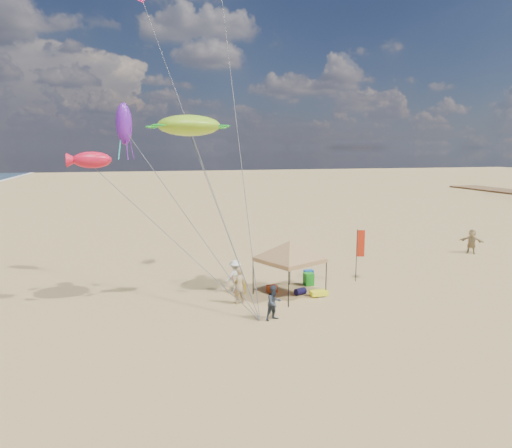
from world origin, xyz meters
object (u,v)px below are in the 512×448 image
at_px(cooler_blue, 309,273).
at_px(person_near_a, 239,286).
at_px(canopy_tent, 290,243).
at_px(beach_cart, 319,293).
at_px(person_far_c, 472,241).
at_px(feather_flag, 360,247).
at_px(cooler_red, 272,289).
at_px(chair_green, 309,279).
at_px(person_near_b, 274,303).
at_px(chair_yellow, 240,286).
at_px(person_near_c, 235,276).

height_order(cooler_blue, person_near_a, person_near_a).
relative_size(canopy_tent, beach_cart, 5.52).
bearing_deg(canopy_tent, person_far_c, 19.77).
bearing_deg(cooler_blue, beach_cart, -103.78).
bearing_deg(feather_flag, cooler_red, -173.20).
bearing_deg(person_near_a, chair_green, -166.83).
bearing_deg(feather_flag, person_near_b, -145.16).
height_order(chair_yellow, person_near_a, person_near_a).
distance_m(canopy_tent, cooler_red, 2.80).
xyz_separation_m(feather_flag, cooler_blue, (-2.40, 1.80, -1.87)).
relative_size(chair_green, beach_cart, 0.78).
bearing_deg(beach_cart, feather_flag, 31.25).
distance_m(feather_flag, person_near_b, 8.11).
bearing_deg(feather_flag, person_far_c, 21.28).
xyz_separation_m(cooler_red, cooler_blue, (3.06, 2.45, 0.00)).
height_order(canopy_tent, cooler_red, canopy_tent).
height_order(cooler_blue, person_near_b, person_near_b).
bearing_deg(beach_cart, person_near_c, 154.46).
xyz_separation_m(beach_cart, person_far_c, (14.75, 6.47, 0.70)).
height_order(canopy_tent, person_near_b, canopy_tent).
height_order(canopy_tent, chair_green, canopy_tent).
bearing_deg(person_near_c, cooler_blue, -177.00).
relative_size(feather_flag, person_near_b, 1.93).
bearing_deg(person_near_a, cooler_blue, -155.25).
distance_m(cooler_blue, beach_cart, 3.93).
bearing_deg(person_far_c, person_near_b, -107.57).
bearing_deg(chair_green, cooler_red, -163.34).
distance_m(feather_flag, person_far_c, 12.30).
bearing_deg(beach_cart, canopy_tent, 154.54).
bearing_deg(person_near_b, person_far_c, 8.18).
xyz_separation_m(cooler_red, chair_yellow, (-1.68, 0.36, 0.16)).
height_order(person_near_b, person_near_c, person_near_c).
bearing_deg(cooler_red, cooler_blue, 38.63).
distance_m(person_near_b, person_near_c, 4.55).
distance_m(cooler_red, beach_cart, 2.53).
bearing_deg(person_far_c, person_near_c, -120.62).
height_order(cooler_red, cooler_blue, same).
bearing_deg(chair_yellow, chair_green, 4.99).
height_order(feather_flag, person_far_c, feather_flag).
relative_size(chair_yellow, beach_cart, 0.78).
relative_size(beach_cart, person_far_c, 0.50).
height_order(chair_green, person_near_b, person_near_b).
height_order(chair_yellow, person_near_c, person_near_c).
xyz_separation_m(canopy_tent, person_far_c, (16.14, 5.80, -1.91)).
height_order(beach_cart, person_far_c, person_far_c).
relative_size(feather_flag, chair_green, 4.41).
relative_size(cooler_blue, person_near_b, 0.34).
xyz_separation_m(chair_green, chair_yellow, (-4.06, -0.35, 0.00)).
height_order(chair_yellow, person_far_c, person_far_c).
relative_size(canopy_tent, feather_flag, 1.61).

